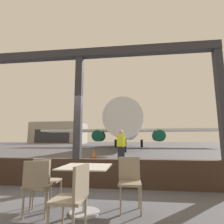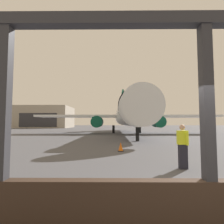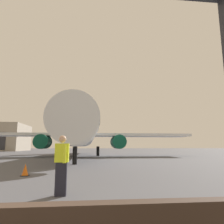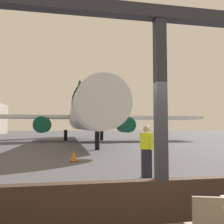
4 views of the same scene
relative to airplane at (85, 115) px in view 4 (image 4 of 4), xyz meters
The scene contains 5 objects.
ground_plane 13.33m from the airplane, 92.73° to the left, with size 220.00×220.00×0.00m, color #4C4C51.
window_frame 27.19m from the airplane, 91.30° to the right, with size 7.99×0.24×3.95m.
airplane is the anchor object (origin of this frame).
ground_crew_worker 23.54m from the airplane, 89.14° to the right, with size 0.40×0.53×1.74m.
traffic_cone 19.43m from the airplane, 95.78° to the right, with size 0.36×0.36×0.57m.
Camera 4 is at (-1.70, -4.23, 1.66)m, focal length 39.04 mm.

